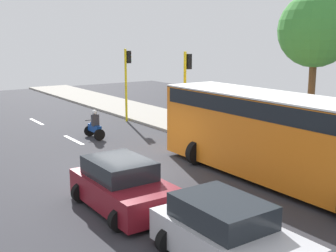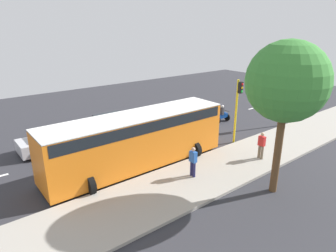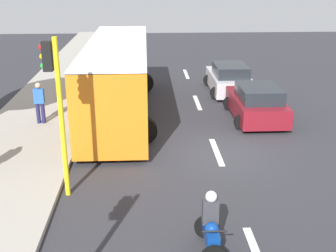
{
  "view_description": "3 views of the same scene",
  "coord_description": "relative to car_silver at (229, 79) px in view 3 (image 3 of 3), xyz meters",
  "views": [
    {
      "loc": [
        -8.21,
        -14.57,
        5.19
      ],
      "look_at": [
        2.01,
        0.33,
        1.47
      ],
      "focal_mm": 46.21,
      "sensor_mm": 36.0,
      "label": 1
    },
    {
      "loc": [
        17.13,
        -12.83,
        7.92
      ],
      "look_at": [
        1.68,
        -0.7,
        1.16
      ],
      "focal_mm": 31.43,
      "sensor_mm": 36.0,
      "label": 2
    },
    {
      "loc": [
        2.44,
        14.06,
        6.14
      ],
      "look_at": [
        1.72,
        -0.04,
        1.0
      ],
      "focal_mm": 46.54,
      "sensor_mm": 36.0,
      "label": 3
    }
  ],
  "objects": [
    {
      "name": "lane_stripe_mid",
      "position": [
        1.85,
        7.75,
        -0.7
      ],
      "size": [
        0.2,
        2.4,
        0.01
      ],
      "primitive_type": "cube",
      "color": "white",
      "rests_on": "ground"
    },
    {
      "name": "car_silver",
      "position": [
        0.0,
        0.0,
        0.0
      ],
      "size": [
        2.32,
        3.95,
        1.52
      ],
      "color": "#B7B7BC",
      "rests_on": "ground"
    },
    {
      "name": "city_bus",
      "position": [
        5.52,
        3.25,
        1.14
      ],
      "size": [
        3.2,
        11.0,
        3.16
      ],
      "color": "orange",
      "rests_on": "ground"
    },
    {
      "name": "traffic_light_midblock",
      "position": [
        6.69,
        10.58,
        2.22
      ],
      "size": [
        0.49,
        0.24,
        4.5
      ],
      "color": "yellow",
      "rests_on": "ground"
    },
    {
      "name": "pedestrian_near_signal",
      "position": [
        8.61,
        4.75,
        0.35
      ],
      "size": [
        0.4,
        0.24,
        1.69
      ],
      "color": "#1E1E4C",
      "rests_on": "sidewalk"
    },
    {
      "name": "car_maroon",
      "position": [
        -0.38,
        4.33,
        0.0
      ],
      "size": [
        2.37,
        3.89,
        1.52
      ],
      "color": "maroon",
      "rests_on": "ground"
    },
    {
      "name": "sidewalk",
      "position": [
        8.85,
        7.75,
        -0.64
      ],
      "size": [
        4.0,
        60.0,
        0.15
      ],
      "primitive_type": "cube",
      "color": "#9E998E",
      "rests_on": "ground"
    },
    {
      "name": "lane_stripe_far_north",
      "position": [
        1.85,
        -4.25,
        -0.7
      ],
      "size": [
        0.2,
        2.4,
        0.01
      ],
      "primitive_type": "cube",
      "color": "white",
      "rests_on": "ground"
    },
    {
      "name": "ground_plane",
      "position": [
        1.85,
        7.75,
        -0.76
      ],
      "size": [
        40.0,
        60.0,
        0.1
      ],
      "primitive_type": "cube",
      "color": "#2D2D33"
    },
    {
      "name": "motorcycle",
      "position": [
        2.91,
        13.46,
        -0.07
      ],
      "size": [
        0.6,
        1.3,
        1.53
      ],
      "color": "black",
      "rests_on": "ground"
    },
    {
      "name": "lane_stripe_north",
      "position": [
        1.85,
        1.75,
        -0.7
      ],
      "size": [
        0.2,
        2.4,
        0.01
      ],
      "primitive_type": "cube",
      "color": "white",
      "rests_on": "ground"
    }
  ]
}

